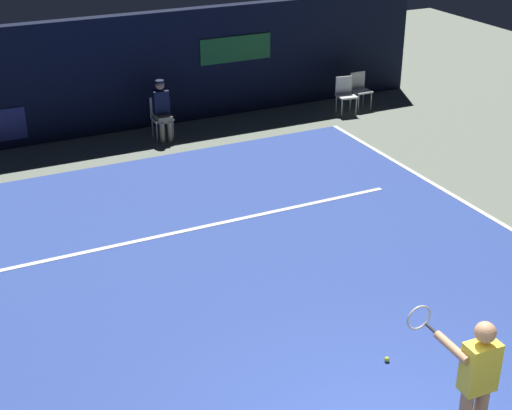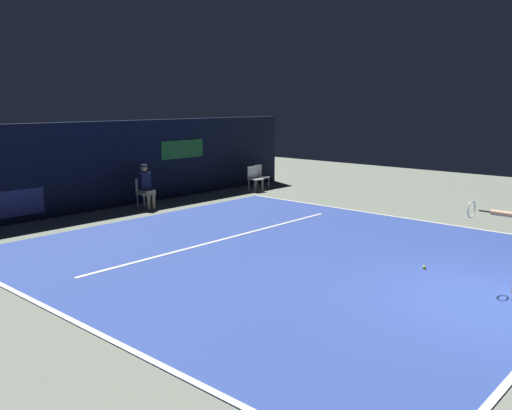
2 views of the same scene
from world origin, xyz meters
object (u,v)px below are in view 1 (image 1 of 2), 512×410
at_px(courtside_chair_far, 360,88).
at_px(line_judge_on_chair, 162,109).
at_px(courtside_chair_near, 345,93).
at_px(tennis_ball, 387,359).
at_px(tennis_player, 475,382).

bearing_deg(courtside_chair_far, line_judge_on_chair, 179.37).
height_order(courtside_chair_near, tennis_ball, courtside_chair_near).
distance_m(tennis_player, courtside_chair_far, 11.91).
bearing_deg(tennis_player, tennis_ball, 83.83).
bearing_deg(line_judge_on_chair, tennis_ball, -91.06).
bearing_deg(line_judge_on_chair, tennis_player, -91.89).
distance_m(courtside_chair_far, tennis_ball, 10.32).
distance_m(line_judge_on_chair, courtside_chair_near, 4.60).
xyz_separation_m(tennis_player, tennis_ball, (0.19, 1.71, -0.94)).
relative_size(tennis_player, tennis_ball, 25.44).
relative_size(courtside_chair_near, tennis_ball, 12.94).
bearing_deg(line_judge_on_chair, courtside_chair_near, -3.09).
bearing_deg(courtside_chair_near, tennis_ball, -118.75).
bearing_deg(tennis_ball, line_judge_on_chair, 88.94).
distance_m(courtside_chair_near, courtside_chair_far, 0.57).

